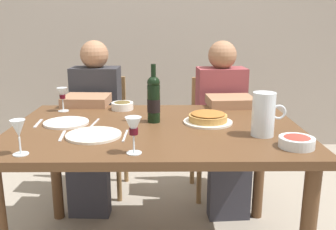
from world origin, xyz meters
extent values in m
cube|color=#A3998E|center=(0.00, 1.96, 1.40)|extent=(8.00, 0.10, 2.80)
cube|color=brown|center=(0.00, 0.00, 0.74)|extent=(1.50, 1.00, 0.04)
cylinder|color=brown|center=(-0.67, 0.42, 0.36)|extent=(0.07, 0.07, 0.72)
cylinder|color=brown|center=(0.67, 0.42, 0.36)|extent=(0.07, 0.07, 0.72)
cylinder|color=black|center=(-0.01, 0.09, 0.86)|extent=(0.07, 0.07, 0.20)
sphere|color=black|center=(-0.01, 0.09, 0.98)|extent=(0.07, 0.07, 0.07)
cylinder|color=black|center=(-0.01, 0.09, 1.03)|extent=(0.03, 0.03, 0.09)
cylinder|color=black|center=(-0.01, 0.09, 0.85)|extent=(0.07, 0.07, 0.07)
cylinder|color=silver|center=(0.51, -0.16, 0.86)|extent=(0.11, 0.11, 0.21)
cylinder|color=silver|center=(0.51, -0.16, 0.83)|extent=(0.10, 0.10, 0.13)
torus|color=silver|center=(0.59, -0.16, 0.88)|extent=(0.07, 0.01, 0.07)
cylinder|color=silver|center=(0.28, 0.07, 0.77)|extent=(0.26, 0.26, 0.01)
cylinder|color=#C18E47|center=(0.28, 0.07, 0.79)|extent=(0.21, 0.21, 0.03)
ellipsoid|color=#9E6028|center=(0.28, 0.07, 0.81)|extent=(0.19, 0.19, 0.02)
cylinder|color=silver|center=(0.62, -0.33, 0.78)|extent=(0.15, 0.15, 0.05)
ellipsoid|color=#B2382D|center=(0.62, -0.33, 0.80)|extent=(0.13, 0.13, 0.03)
cylinder|color=white|center=(-0.22, 0.38, 0.78)|extent=(0.14, 0.14, 0.04)
ellipsoid|color=brown|center=(-0.22, 0.38, 0.80)|extent=(0.11, 0.11, 0.03)
cylinder|color=silver|center=(-0.57, 0.34, 0.76)|extent=(0.06, 0.06, 0.00)
cylinder|color=silver|center=(-0.57, 0.34, 0.80)|extent=(0.01, 0.01, 0.07)
cone|color=silver|center=(-0.57, 0.34, 0.87)|extent=(0.06, 0.06, 0.07)
cylinder|color=#470A14|center=(-0.57, 0.34, 0.85)|extent=(0.03, 0.03, 0.02)
cylinder|color=silver|center=(-0.08, -0.40, 0.76)|extent=(0.06, 0.06, 0.00)
cylinder|color=silver|center=(-0.08, -0.40, 0.80)|extent=(0.01, 0.01, 0.08)
cone|color=silver|center=(-0.08, -0.40, 0.88)|extent=(0.07, 0.07, 0.08)
cylinder|color=#470A14|center=(-0.08, -0.40, 0.86)|extent=(0.04, 0.04, 0.03)
cylinder|color=silver|center=(-0.55, -0.41, 0.76)|extent=(0.06, 0.06, 0.00)
cylinder|color=silver|center=(-0.55, -0.41, 0.80)|extent=(0.01, 0.01, 0.07)
cone|color=silver|center=(-0.55, -0.41, 0.87)|extent=(0.06, 0.06, 0.07)
cylinder|color=silver|center=(-0.29, -0.16, 0.77)|extent=(0.26, 0.26, 0.01)
cylinder|color=white|center=(-0.48, 0.06, 0.77)|extent=(0.24, 0.24, 0.01)
cube|color=silver|center=(-0.44, -0.16, 0.76)|extent=(0.03, 0.16, 0.00)
cube|color=silver|center=(-0.14, -0.16, 0.76)|extent=(0.01, 0.18, 0.00)
cube|color=silver|center=(-0.33, 0.06, 0.76)|extent=(0.03, 0.18, 0.00)
cube|color=silver|center=(-0.63, 0.06, 0.76)|extent=(0.03, 0.16, 0.00)
cube|color=olive|center=(-0.45, 0.83, 0.46)|extent=(0.42, 0.42, 0.02)
cube|color=olive|center=(-0.44, 1.02, 0.67)|extent=(0.36, 0.05, 0.40)
cylinder|color=olive|center=(-0.63, 0.67, 0.23)|extent=(0.04, 0.04, 0.45)
cylinder|color=olive|center=(-0.29, 0.66, 0.23)|extent=(0.04, 0.04, 0.45)
cylinder|color=olive|center=(-0.61, 1.01, 0.23)|extent=(0.04, 0.04, 0.45)
cylinder|color=olive|center=(-0.27, 1.00, 0.23)|extent=(0.04, 0.04, 0.45)
cube|color=#2D2D33|center=(-0.45, 0.79, 0.72)|extent=(0.35, 0.22, 0.50)
sphere|color=#9E7051|center=(-0.45, 0.79, 1.06)|extent=(0.20, 0.20, 0.20)
cube|color=#33333D|center=(-0.46, 0.60, 0.47)|extent=(0.32, 0.39, 0.14)
cube|color=#33333D|center=(-0.47, 0.45, 0.20)|extent=(0.28, 0.13, 0.40)
cube|color=#9E7051|center=(-0.46, 0.51, 0.79)|extent=(0.30, 0.25, 0.06)
cube|color=olive|center=(0.45, 0.79, 0.46)|extent=(0.43, 0.43, 0.02)
cube|color=olive|center=(0.44, 0.98, 0.67)|extent=(0.36, 0.06, 0.40)
cylinder|color=olive|center=(0.29, 0.61, 0.23)|extent=(0.04, 0.04, 0.45)
cylinder|color=olive|center=(0.63, 0.64, 0.23)|extent=(0.04, 0.04, 0.45)
cylinder|color=olive|center=(0.27, 0.95, 0.23)|extent=(0.04, 0.04, 0.45)
cylinder|color=olive|center=(0.61, 0.98, 0.23)|extent=(0.04, 0.04, 0.45)
cube|color=#8E3D42|center=(0.45, 0.75, 0.72)|extent=(0.35, 0.22, 0.50)
sphere|color=#9E7051|center=(0.45, 0.75, 1.06)|extent=(0.20, 0.20, 0.20)
cube|color=#33333D|center=(0.46, 0.56, 0.47)|extent=(0.33, 0.40, 0.14)
cube|color=#33333D|center=(0.47, 0.41, 0.20)|extent=(0.28, 0.14, 0.40)
cube|color=#9E7051|center=(0.47, 0.47, 0.79)|extent=(0.31, 0.26, 0.06)
camera|label=1|loc=(0.05, -1.86, 1.30)|focal=39.81mm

